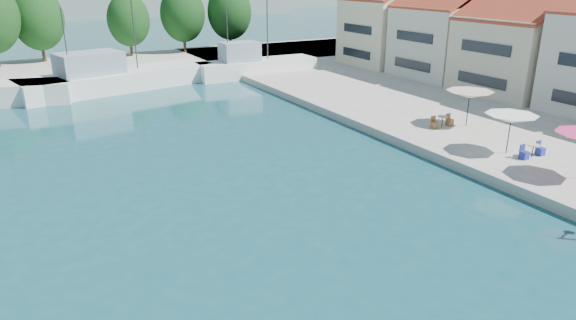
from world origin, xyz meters
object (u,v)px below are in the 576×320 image
trawler_03 (116,79)px  umbrella_cream (470,95)px  umbrella_white (511,119)px  trawler_04 (254,67)px

trawler_03 → umbrella_cream: size_ratio=6.06×
umbrella_cream → trawler_03: bearing=124.5°
umbrella_white → trawler_03: bearing=116.6°
trawler_03 → umbrella_cream: (18.46, -26.88, 1.76)m
trawler_03 → umbrella_white: (16.09, -32.21, 1.64)m
trawler_04 → umbrella_cream: trawler_04 is taller
trawler_03 → trawler_04: (14.66, -0.18, 0.00)m
trawler_03 → trawler_04: bearing=-13.2°
trawler_04 → trawler_03: bearing=-180.0°
umbrella_white → umbrella_cream: umbrella_cream is taller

